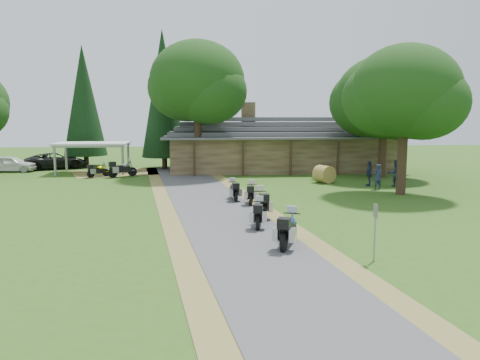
{
  "coord_description": "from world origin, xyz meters",
  "views": [
    {
      "loc": [
        -1.47,
        -18.74,
        4.81
      ],
      "look_at": [
        0.55,
        5.11,
        1.6
      ],
      "focal_mm": 35.0,
      "sensor_mm": 36.0,
      "label": 1
    }
  ],
  "objects": [
    {
      "name": "ground",
      "position": [
        0.0,
        0.0,
        0.0
      ],
      "size": [
        120.0,
        120.0,
        0.0
      ],
      "primitive_type": "plane",
      "color": "#345618",
      "rests_on": "ground"
    },
    {
      "name": "driveway",
      "position": [
        -0.5,
        4.0,
        0.0
      ],
      "size": [
        51.95,
        51.95,
        0.0
      ],
      "primitive_type": "plane",
      "rotation": [
        0.0,
        0.0,
        0.14
      ],
      "color": "#4E4E51",
      "rests_on": "ground"
    },
    {
      "name": "lodge",
      "position": [
        6.0,
        24.0,
        2.45
      ],
      "size": [
        21.4,
        9.4,
        4.9
      ],
      "primitive_type": null,
      "color": "brown",
      "rests_on": "ground"
    },
    {
      "name": "carport",
      "position": [
        -10.79,
        22.74,
        1.33
      ],
      "size": [
        6.19,
        4.18,
        2.65
      ],
      "primitive_type": null,
      "rotation": [
        0.0,
        0.0,
        0.02
      ],
      "color": "silver",
      "rests_on": "ground"
    },
    {
      "name": "car_white_sedan",
      "position": [
        -18.25,
        24.12,
        0.91
      ],
      "size": [
        2.45,
        5.5,
        1.81
      ],
      "primitive_type": "imported",
      "rotation": [
        0.0,
        0.0,
        1.54
      ],
      "color": "white",
      "rests_on": "ground"
    },
    {
      "name": "car_dark_suv",
      "position": [
        -15.01,
        26.28,
        1.14
      ],
      "size": [
        4.61,
        6.46,
        2.28
      ],
      "primitive_type": "imported",
      "rotation": [
        0.0,
        0.0,
        1.96
      ],
      "color": "black",
      "rests_on": "ground"
    },
    {
      "name": "motorcycle_row_a",
      "position": [
        1.78,
        -1.87,
        0.71
      ],
      "size": [
        1.42,
        2.17,
        1.42
      ],
      "primitive_type": null,
      "rotation": [
        0.0,
        0.0,
        1.18
      ],
      "color": "#1D2E99",
      "rests_on": "ground"
    },
    {
      "name": "motorcycle_row_b",
      "position": [
        1.07,
        1.4,
        0.64
      ],
      "size": [
        0.92,
        1.94,
        1.28
      ],
      "primitive_type": null,
      "rotation": [
        0.0,
        0.0,
        1.4
      ],
      "color": "#9EA2A5",
      "rests_on": "ground"
    },
    {
      "name": "motorcycle_row_c",
      "position": [
        1.45,
        3.41,
        0.72
      ],
      "size": [
        0.72,
        2.12,
        1.44
      ],
      "primitive_type": null,
      "rotation": [
        0.0,
        0.0,
        1.59
      ],
      "color": "#D59A0E",
      "rests_on": "ground"
    },
    {
      "name": "motorcycle_row_d",
      "position": [
        1.34,
        6.99,
        0.62
      ],
      "size": [
        0.87,
        1.9,
        1.25
      ],
      "primitive_type": null,
      "rotation": [
        0.0,
        0.0,
        1.42
      ],
      "color": "#CB6A22",
      "rests_on": "ground"
    },
    {
      "name": "motorcycle_row_e",
      "position": [
        0.44,
        8.2,
        0.62
      ],
      "size": [
        0.76,
        1.86,
        1.24
      ],
      "primitive_type": null,
      "rotation": [
        0.0,
        0.0,
        1.66
      ],
      "color": "black",
      "rests_on": "ground"
    },
    {
      "name": "motorcycle_carport_a",
      "position": [
        -9.74,
        19.71,
        0.59
      ],
      "size": [
        1.7,
        1.55,
        1.19
      ],
      "primitive_type": null,
      "rotation": [
        0.0,
        0.0,
        0.69
      ],
      "color": "#F1E103",
      "rests_on": "ground"
    },
    {
      "name": "motorcycle_carport_b",
      "position": [
        -7.81,
        19.67,
        0.73
      ],
      "size": [
        2.19,
        1.71,
        1.46
      ],
      "primitive_type": null,
      "rotation": [
        0.0,
        0.0,
        0.55
      ],
      "color": "slate",
      "rests_on": "ground"
    },
    {
      "name": "person_a",
      "position": [
        10.38,
        11.53,
        1.01
      ],
      "size": [
        0.62,
        0.49,
        2.01
      ],
      "primitive_type": "imported",
      "rotation": [
        0.0,
        0.0,
        3.28
      ],
      "color": "#263150",
      "rests_on": "ground"
    },
    {
      "name": "person_b",
      "position": [
        12.14,
        12.77,
        1.1
      ],
      "size": [
        0.67,
        0.52,
        2.2
      ],
      "primitive_type": "imported",
      "rotation": [
        0.0,
        0.0,
        3.03
      ],
      "color": "#263150",
      "rests_on": "ground"
    },
    {
      "name": "person_c",
      "position": [
        10.36,
        13.08,
        1.04
      ],
      "size": [
        0.58,
        0.69,
        2.08
      ],
      "primitive_type": "imported",
      "rotation": [
        0.0,
        0.0,
        4.42
      ],
      "color": "#263150",
      "rests_on": "ground"
    },
    {
      "name": "hay_bale",
      "position": [
        7.62,
        14.87,
        0.65
      ],
      "size": [
        1.69,
        1.64,
        1.3
      ],
      "primitive_type": "cylinder",
      "rotation": [
        1.57,
        0.0,
        0.45
      ],
      "color": "olive",
      "rests_on": "ground"
    },
    {
      "name": "sign_post",
      "position": [
        4.29,
        -3.98,
        0.99
      ],
      "size": [
        0.36,
        0.06,
        1.99
      ],
      "primitive_type": null,
      "color": "gray",
      "rests_on": "ground"
    },
    {
      "name": "oak_lodge_left",
      "position": [
        -1.67,
        20.46,
        6.28
      ],
      "size": [
        7.82,
        7.82,
        12.56
      ],
      "primitive_type": null,
      "color": "#183710",
      "rests_on": "ground"
    },
    {
      "name": "oak_lodge_right",
      "position": [
        13.11,
        17.69,
        5.17
      ],
      "size": [
        7.75,
        7.75,
        10.34
      ],
      "primitive_type": null,
      "color": "#183710",
      "rests_on": "ground"
    },
    {
      "name": "oak_driveway",
      "position": [
        11.07,
        9.4,
        5.19
      ],
      "size": [
        6.7,
        6.7,
        10.38
      ],
      "primitive_type": null,
      "color": "#183710",
      "rests_on": "ground"
    },
    {
      "name": "cedar_near",
      "position": [
        -4.89,
        25.96,
        6.47
      ],
      "size": [
        4.21,
        4.21,
        12.93
      ],
      "primitive_type": "cone",
      "color": "black",
      "rests_on": "ground"
    },
    {
      "name": "cedar_far",
      "position": [
        -12.75,
        28.48,
        5.89
      ],
      "size": [
        4.14,
        4.14,
        11.78
      ],
      "primitive_type": "cone",
      "color": "black",
      "rests_on": "ground"
    }
  ]
}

